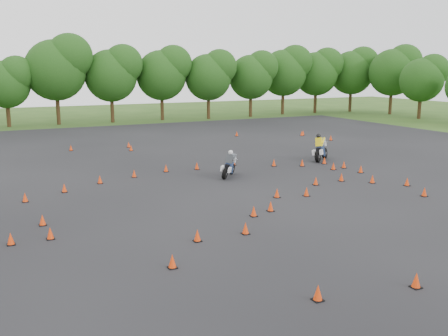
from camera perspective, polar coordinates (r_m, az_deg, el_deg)
name	(u,v)px	position (r m, az deg, el deg)	size (l,w,h in m)	color
ground	(261,208)	(23.44, 4.28, -4.61)	(140.00, 140.00, 0.00)	#2D5119
asphalt_pad	(209,182)	(28.62, -1.75, -1.64)	(62.00, 62.00, 0.00)	black
treeline	(122,85)	(56.51, -11.61, 9.32)	(87.11, 32.58, 10.77)	#1C4213
traffic_cones	(219,180)	(28.11, -0.55, -1.40)	(36.24, 33.09, 0.45)	red
rider_grey	(228,163)	(29.92, 0.43, 0.57)	(2.15, 0.66, 1.66)	#373A3E
rider_yellow	(322,147)	(35.92, 11.15, 2.38)	(2.49, 0.76, 1.92)	yellow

